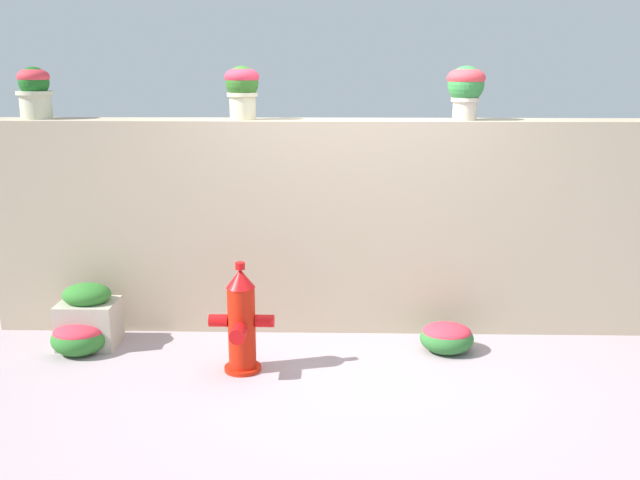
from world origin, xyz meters
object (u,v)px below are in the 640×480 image
at_px(flower_bush_right, 79,337).
at_px(flower_bush_left, 447,336).
at_px(planter_box, 89,316).
at_px(potted_plant_2, 466,86).
at_px(potted_plant_0, 34,90).
at_px(potted_plant_1, 242,87).
at_px(fire_hydrant, 241,323).

bearing_deg(flower_bush_right, flower_bush_left, 2.04).
bearing_deg(flower_bush_left, planter_box, 178.89).
height_order(potted_plant_2, flower_bush_right, potted_plant_2).
relative_size(potted_plant_2, flower_bush_left, 1.01).
relative_size(potted_plant_0, flower_bush_right, 0.97).
relative_size(potted_plant_1, fire_hydrant, 0.51).
bearing_deg(potted_plant_1, potted_plant_0, 178.34).
bearing_deg(potted_plant_0, potted_plant_1, -1.66).
bearing_deg(planter_box, flower_bush_right, -101.18).
bearing_deg(potted_plant_2, flower_bush_left, -105.52).
distance_m(potted_plant_0, potted_plant_1, 1.68).
height_order(potted_plant_0, flower_bush_left, potted_plant_0).
xyz_separation_m(potted_plant_2, fire_hydrant, (-1.68, -0.93, -1.64)).
distance_m(fire_hydrant, flower_bush_left, 1.61).
distance_m(flower_bush_left, planter_box, 2.81).
bearing_deg(potted_plant_1, potted_plant_2, -0.07).
bearing_deg(potted_plant_2, fire_hydrant, -151.16).
xyz_separation_m(flower_bush_left, planter_box, (-2.81, 0.05, 0.12)).
bearing_deg(flower_bush_right, potted_plant_2, 11.95).
relative_size(flower_bush_left, planter_box, 0.81).
bearing_deg(flower_bush_right, potted_plant_0, 123.48).
xyz_separation_m(potted_plant_0, planter_box, (0.48, -0.53, -1.73)).
relative_size(potted_plant_0, planter_box, 0.81).
bearing_deg(planter_box, potted_plant_0, 132.46).
height_order(potted_plant_2, fire_hydrant, potted_plant_2).
bearing_deg(flower_bush_left, potted_plant_1, 161.69).
distance_m(potted_plant_2, flower_bush_left, 1.96).
bearing_deg(fire_hydrant, potted_plant_0, 150.85).
distance_m(potted_plant_0, fire_hydrant, 2.57).
bearing_deg(potted_plant_0, planter_box, -47.54).
height_order(fire_hydrant, planter_box, fire_hydrant).
distance_m(potted_plant_2, fire_hydrant, 2.52).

